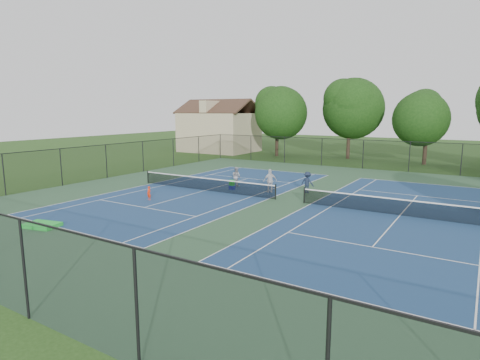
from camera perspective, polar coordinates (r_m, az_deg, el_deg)
The scene contains 16 objects.
ground at distance 27.03m, azimuth 7.05°, elevation -3.03°, with size 140.00×140.00×0.00m, color #234716.
court_pad at distance 27.03m, azimuth 7.05°, elevation -3.03°, with size 36.00×36.00×0.01m, color #2A4C2E.
tennis_court_left at distance 30.53m, azimuth -4.96°, elevation -1.32°, with size 12.00×23.83×1.07m.
tennis_court_right at distance 24.99m, azimuth 21.81°, elevation -4.51°, with size 12.00×23.83×1.07m.
perimeter_fence at distance 26.72m, azimuth 7.12°, elevation 0.32°, with size 36.08×36.08×3.02m.
tree_back_a at distance 53.62m, azimuth 5.34°, elevation 9.86°, with size 6.80×6.80×9.15m.
tree_back_b at distance 52.16m, azimuth 15.38°, elevation 10.17°, with size 7.60×7.60×10.03m.
tree_back_c at distance 49.33m, azimuth 25.14°, elevation 8.34°, with size 6.00×6.00×8.40m.
clapboard_house at distance 59.66m, azimuth -2.96°, elevation 7.05°, with size 10.80×8.10×7.65m.
child_player at distance 27.81m, azimuth -12.82°, elevation -1.85°, with size 0.34×0.23×0.94m, color red.
instructor at distance 32.04m, azimuth -0.53°, elevation 0.50°, with size 0.76×0.59×1.57m, color #9A9A9C.
bystander_a at distance 29.67m, azimuth 4.31°, elevation -0.11°, with size 1.03×0.43×1.75m, color silver.
bystander_b at distance 29.84m, azimuth 9.56°, elevation -0.33°, with size 1.02×0.59×1.58m, color #1A2439.
ball_crate at distance 30.78m, azimuth -1.16°, elevation -1.08°, with size 0.41×0.30×0.32m, color navy.
ball_hopper at distance 30.71m, azimuth -1.16°, elevation -0.40°, with size 0.34×0.28×0.42m, color green.
green_tarp at distance 23.41m, azimuth -26.35°, elevation -5.76°, with size 1.73×1.13×0.20m, color green.
Camera 1 is at (10.97, -23.96, 5.99)m, focal length 30.00 mm.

